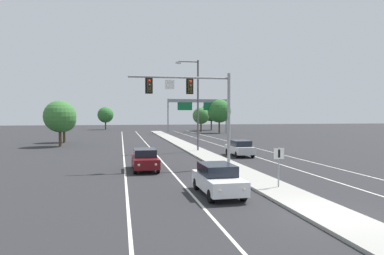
% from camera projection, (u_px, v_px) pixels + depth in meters
% --- Properties ---
extents(ground_plane, '(260.00, 260.00, 0.00)m').
position_uv_depth(ground_plane, '(328.00, 216.00, 14.60)').
color(ground_plane, '#28282B').
extents(median_island, '(2.40, 110.00, 0.15)m').
position_uv_depth(median_island, '(214.00, 160.00, 32.23)').
color(median_island, '#9E9B93').
rests_on(median_island, ground).
extents(lane_stripe_oncoming_center, '(0.14, 100.00, 0.01)m').
position_uv_depth(lane_stripe_oncoming_center, '(155.00, 153.00, 38.17)').
color(lane_stripe_oncoming_center, silver).
rests_on(lane_stripe_oncoming_center, ground).
extents(lane_stripe_receding_center, '(0.14, 100.00, 0.01)m').
position_uv_depth(lane_stripe_receding_center, '(239.00, 151.00, 40.02)').
color(lane_stripe_receding_center, silver).
rests_on(lane_stripe_receding_center, ground).
extents(edge_stripe_left, '(0.14, 100.00, 0.01)m').
position_uv_depth(edge_stripe_left, '(124.00, 154.00, 37.52)').
color(edge_stripe_left, silver).
rests_on(edge_stripe_left, ground).
extents(edge_stripe_right, '(0.14, 100.00, 0.01)m').
position_uv_depth(edge_stripe_right, '(267.00, 151.00, 40.67)').
color(edge_stripe_right, silver).
rests_on(edge_stripe_right, ground).
extents(overhead_signal_mast, '(7.88, 0.44, 7.20)m').
position_uv_depth(overhead_signal_mast, '(197.00, 99.00, 27.34)').
color(overhead_signal_mast, gray).
rests_on(overhead_signal_mast, median_island).
extents(median_sign_post, '(0.60, 0.10, 2.20)m').
position_uv_depth(median_sign_post, '(279.00, 161.00, 19.66)').
color(median_sign_post, gray).
rests_on(median_sign_post, median_island).
extents(street_lamp_median, '(2.58, 0.28, 10.00)m').
position_uv_depth(street_lamp_median, '(196.00, 100.00, 39.62)').
color(street_lamp_median, '#4C4C51').
rests_on(street_lamp_median, median_island).
extents(car_oncoming_white, '(1.89, 4.50, 1.58)m').
position_uv_depth(car_oncoming_white, '(218.00, 179.00, 18.42)').
color(car_oncoming_white, silver).
rests_on(car_oncoming_white, ground).
extents(car_oncoming_darkred, '(1.85, 4.48, 1.58)m').
position_uv_depth(car_oncoming_darkred, '(145.00, 159.00, 26.53)').
color(car_oncoming_darkred, '#5B0F14').
rests_on(car_oncoming_darkred, ground).
extents(car_receding_silver, '(1.83, 4.47, 1.58)m').
position_uv_depth(car_receding_silver, '(240.00, 148.00, 35.53)').
color(car_receding_silver, '#B7B7BC').
rests_on(car_receding_silver, ground).
extents(highway_sign_gantry, '(13.28, 0.42, 7.50)m').
position_uv_depth(highway_sign_gantry, '(198.00, 105.00, 77.66)').
color(highway_sign_gantry, gray).
rests_on(highway_sign_gantry, ground).
extents(tree_far_left_a, '(4.11, 4.11, 5.95)m').
position_uv_depth(tree_far_left_a, '(60.00, 116.00, 46.03)').
color(tree_far_left_a, '#4C3823').
rests_on(tree_far_left_a, ground).
extents(tree_far_left_b, '(3.54, 3.54, 5.12)m').
position_uv_depth(tree_far_left_b, '(64.00, 120.00, 52.47)').
color(tree_far_left_b, '#4C3823').
rests_on(tree_far_left_b, ground).
extents(tree_far_right_b, '(5.19, 5.19, 7.50)m').
position_uv_depth(tree_far_right_b, '(211.00, 112.00, 94.33)').
color(tree_far_right_b, '#4C3823').
rests_on(tree_far_right_b, ground).
extents(tree_far_right_c, '(4.04, 4.04, 5.85)m').
position_uv_depth(tree_far_right_c, '(201.00, 116.00, 86.24)').
color(tree_far_right_c, '#4C3823').
rests_on(tree_far_right_c, ground).
extents(tree_far_left_c, '(4.26, 4.26, 6.16)m').
position_uv_depth(tree_far_left_c, '(105.00, 115.00, 96.74)').
color(tree_far_left_c, '#4C3823').
rests_on(tree_far_left_c, ground).
extents(tree_far_right_a, '(5.19, 5.19, 7.50)m').
position_uv_depth(tree_far_right_a, '(219.00, 111.00, 78.91)').
color(tree_far_right_a, '#4C3823').
rests_on(tree_far_right_a, ground).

